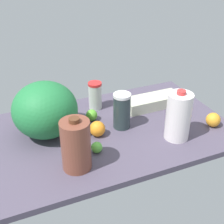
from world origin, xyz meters
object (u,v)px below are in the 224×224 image
object	(u,v)px
lime_beside_bowl	(36,109)
orange_near_front	(97,129)
watermelon	(45,110)
shaker_bottle	(122,111)
orange_by_jug	(213,120)
lime_loose	(92,115)
egg_carton	(152,102)
lime_far_back	(97,147)
milk_jug	(178,116)
chocolate_milk_jug	(76,145)
tumbler_cup	(94,96)

from	to	relation	value
lime_beside_bowl	orange_near_front	size ratio (longest dim) A/B	0.71
watermelon	shaker_bottle	bearing A→B (deg)	166.31
watermelon	orange_by_jug	xyz separation A→B (cm)	(-80.18, 26.88, -9.95)
orange_by_jug	lime_loose	world-z (taller)	orange_by_jug
orange_by_jug	egg_carton	bearing A→B (deg)	-58.62
lime_beside_bowl	lime_far_back	bearing A→B (deg)	111.77
milk_jug	orange_by_jug	size ratio (longest dim) A/B	3.43
egg_carton	shaker_bottle	world-z (taller)	shaker_bottle
watermelon	chocolate_milk_jug	size ratio (longest dim) A/B	1.29
tumbler_cup	milk_jug	distance (cm)	50.78
orange_near_front	egg_carton	bearing A→B (deg)	-159.36
tumbler_cup	lime_beside_bowl	size ratio (longest dim) A/B	2.86
lime_far_back	tumbler_cup	bearing A→B (deg)	-109.22
milk_jug	orange_by_jug	xyz separation A→B (cm)	(-23.00, -1.15, -8.23)
watermelon	tumbler_cup	bearing A→B (deg)	-153.79
lime_far_back	shaker_bottle	bearing A→B (deg)	-142.39
watermelon	lime_beside_bowl	size ratio (longest dim) A/B	5.72
watermelon	milk_jug	world-z (taller)	watermelon
lime_far_back	orange_near_front	size ratio (longest dim) A/B	0.67
lime_loose	orange_near_front	world-z (taller)	orange_near_front
watermelon	tumbler_cup	size ratio (longest dim) A/B	2.00
orange_near_front	lime_loose	bearing A→B (deg)	-99.11
lime_beside_bowl	orange_near_front	world-z (taller)	orange_near_front
watermelon	lime_beside_bowl	xyz separation A→B (cm)	(1.37, -22.46, -10.90)
watermelon	orange_near_front	size ratio (longest dim) A/B	4.05
orange_by_jug	orange_near_front	bearing A→B (deg)	-14.94
watermelon	lime_loose	xyz separation A→B (cm)	(-24.63, -3.36, -10.58)
tumbler_cup	orange_by_jug	bearing A→B (deg)	139.64
watermelon	lime_loose	size ratio (longest dim) A/B	5.13
tumbler_cup	milk_jug	xyz separation A→B (cm)	(-26.44, 43.16, 4.02)
shaker_bottle	orange_by_jug	size ratio (longest dim) A/B	2.55
lime_loose	lime_far_back	size ratio (longest dim) A/B	1.18
watermelon	orange_by_jug	distance (cm)	85.15
shaker_bottle	orange_near_front	world-z (taller)	shaker_bottle
tumbler_cup	orange_by_jug	world-z (taller)	tumbler_cup
shaker_bottle	lime_loose	world-z (taller)	shaker_bottle
milk_jug	lime_far_back	distance (cm)	41.33
shaker_bottle	lime_far_back	size ratio (longest dim) A/B	3.63
tumbler_cup	orange_near_front	world-z (taller)	tumbler_cup
watermelon	orange_near_front	world-z (taller)	watermelon
egg_carton	shaker_bottle	bearing A→B (deg)	26.09
shaker_bottle	milk_jug	size ratio (longest dim) A/B	0.74
chocolate_milk_jug	lime_far_back	bearing A→B (deg)	-151.19
egg_carton	chocolate_milk_jug	size ratio (longest dim) A/B	1.32
tumbler_cup	lime_beside_bowl	distance (cm)	33.33
lime_beside_bowl	orange_by_jug	bearing A→B (deg)	148.83
orange_by_jug	orange_near_front	size ratio (longest dim) A/B	0.95
milk_jug	orange_near_front	size ratio (longest dim) A/B	3.28
shaker_bottle	lime_loose	distance (cm)	18.28
milk_jug	egg_carton	bearing A→B (deg)	-98.16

